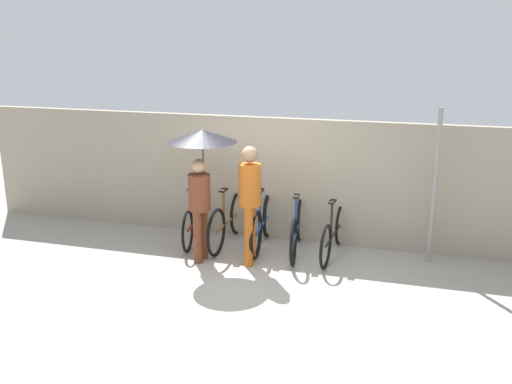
{
  "coord_description": "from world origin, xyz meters",
  "views": [
    {
      "loc": [
        2.26,
        -6.79,
        3.3
      ],
      "look_at": [
        0.0,
        1.01,
        1.0
      ],
      "focal_mm": 40.0,
      "sensor_mm": 36.0,
      "label": 1
    }
  ],
  "objects_px": {
    "parked_bicycle_3": "(297,228)",
    "parked_bicycle_4": "(334,233)",
    "parked_bicycle_2": "(262,223)",
    "pedestrian_center": "(250,196)",
    "parked_bicycle_1": "(228,221)",
    "pedestrian_leading": "(202,159)",
    "parked_bicycle_0": "(195,219)"
  },
  "relations": [
    {
      "from": "parked_bicycle_0",
      "to": "parked_bicycle_3",
      "type": "relative_size",
      "value": 0.93
    },
    {
      "from": "parked_bicycle_4",
      "to": "pedestrian_center",
      "type": "xyz_separation_m",
      "value": [
        -1.12,
        -0.67,
        0.68
      ]
    },
    {
      "from": "parked_bicycle_0",
      "to": "parked_bicycle_2",
      "type": "height_order",
      "value": "parked_bicycle_0"
    },
    {
      "from": "pedestrian_center",
      "to": "parked_bicycle_1",
      "type": "bearing_deg",
      "value": 125.13
    },
    {
      "from": "parked_bicycle_2",
      "to": "pedestrian_leading",
      "type": "xyz_separation_m",
      "value": [
        -0.72,
        -0.7,
        1.15
      ]
    },
    {
      "from": "parked_bicycle_3",
      "to": "parked_bicycle_0",
      "type": "bearing_deg",
      "value": 82.55
    },
    {
      "from": "parked_bicycle_2",
      "to": "parked_bicycle_1",
      "type": "bearing_deg",
      "value": 87.99
    },
    {
      "from": "parked_bicycle_1",
      "to": "parked_bicycle_3",
      "type": "bearing_deg",
      "value": -90.35
    },
    {
      "from": "parked_bicycle_4",
      "to": "pedestrian_leading",
      "type": "bearing_deg",
      "value": 113.27
    },
    {
      "from": "parked_bicycle_2",
      "to": "parked_bicycle_4",
      "type": "xyz_separation_m",
      "value": [
        1.13,
        -0.03,
        -0.03
      ]
    },
    {
      "from": "parked_bicycle_3",
      "to": "pedestrian_leading",
      "type": "height_order",
      "value": "pedestrian_leading"
    },
    {
      "from": "parked_bicycle_1",
      "to": "parked_bicycle_2",
      "type": "xyz_separation_m",
      "value": [
        0.56,
        0.02,
        0.0
      ]
    },
    {
      "from": "parked_bicycle_3",
      "to": "parked_bicycle_4",
      "type": "relative_size",
      "value": 1.04
    },
    {
      "from": "parked_bicycle_0",
      "to": "parked_bicycle_1",
      "type": "height_order",
      "value": "parked_bicycle_0"
    },
    {
      "from": "parked_bicycle_0",
      "to": "parked_bicycle_3",
      "type": "xyz_separation_m",
      "value": [
        1.7,
        -0.02,
        0.02
      ]
    },
    {
      "from": "parked_bicycle_1",
      "to": "parked_bicycle_3",
      "type": "distance_m",
      "value": 1.13
    },
    {
      "from": "parked_bicycle_0",
      "to": "pedestrian_leading",
      "type": "height_order",
      "value": "pedestrian_leading"
    },
    {
      "from": "parked_bicycle_3",
      "to": "parked_bicycle_4",
      "type": "xyz_separation_m",
      "value": [
        0.57,
        0.01,
        -0.02
      ]
    },
    {
      "from": "parked_bicycle_0",
      "to": "pedestrian_center",
      "type": "height_order",
      "value": "pedestrian_center"
    },
    {
      "from": "parked_bicycle_3",
      "to": "pedestrian_leading",
      "type": "distance_m",
      "value": 1.85
    },
    {
      "from": "parked_bicycle_2",
      "to": "parked_bicycle_4",
      "type": "bearing_deg",
      "value": -95.85
    },
    {
      "from": "parked_bicycle_2",
      "to": "pedestrian_leading",
      "type": "relative_size",
      "value": 0.89
    },
    {
      "from": "parked_bicycle_4",
      "to": "pedestrian_center",
      "type": "height_order",
      "value": "pedestrian_center"
    },
    {
      "from": "parked_bicycle_4",
      "to": "pedestrian_leading",
      "type": "height_order",
      "value": "pedestrian_leading"
    },
    {
      "from": "parked_bicycle_2",
      "to": "parked_bicycle_3",
      "type": "bearing_deg",
      "value": -98.35
    },
    {
      "from": "parked_bicycle_0",
      "to": "parked_bicycle_4",
      "type": "relative_size",
      "value": 0.96
    },
    {
      "from": "parked_bicycle_1",
      "to": "pedestrian_leading",
      "type": "bearing_deg",
      "value": 168.03
    },
    {
      "from": "parked_bicycle_0",
      "to": "parked_bicycle_1",
      "type": "distance_m",
      "value": 0.57
    },
    {
      "from": "parked_bicycle_1",
      "to": "parked_bicycle_2",
      "type": "distance_m",
      "value": 0.56
    },
    {
      "from": "parked_bicycle_1",
      "to": "parked_bicycle_2",
      "type": "height_order",
      "value": "parked_bicycle_1"
    },
    {
      "from": "parked_bicycle_1",
      "to": "parked_bicycle_4",
      "type": "relative_size",
      "value": 1.05
    },
    {
      "from": "parked_bicycle_0",
      "to": "pedestrian_center",
      "type": "relative_size",
      "value": 0.93
    }
  ]
}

